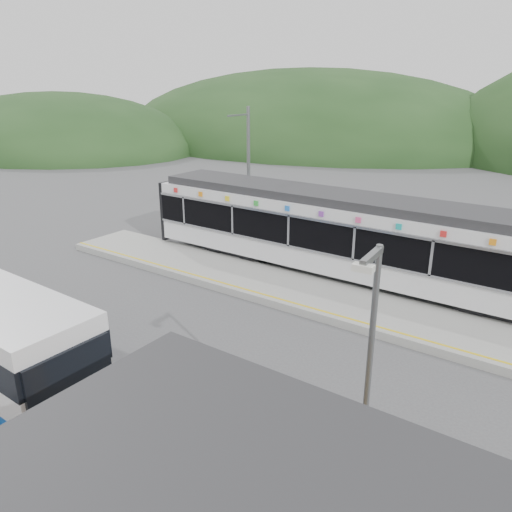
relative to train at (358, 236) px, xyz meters
The scene contains 7 objects.
ground 6.37m from the train, 95.53° to the right, with size 120.00×120.00×0.00m, color #4C4C4F.
hills 6.02m from the train, ahead, with size 146.00×149.00×26.00m.
platform 3.36m from the train, 102.14° to the right, with size 26.00×3.20×0.30m, color #9E9E99.
yellow_line 4.41m from the train, 98.26° to the right, with size 26.00×0.10×0.01m, color yellow.
train is the anchor object (origin of this frame).
catenary_mast_west 8.16m from the train, 161.32° to the left, with size 0.18×1.80×7.00m.
lamp_post 12.08m from the train, 65.36° to the right, with size 0.36×0.99×5.51m.
Camera 1 is at (8.60, -12.85, 8.23)m, focal length 35.00 mm.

